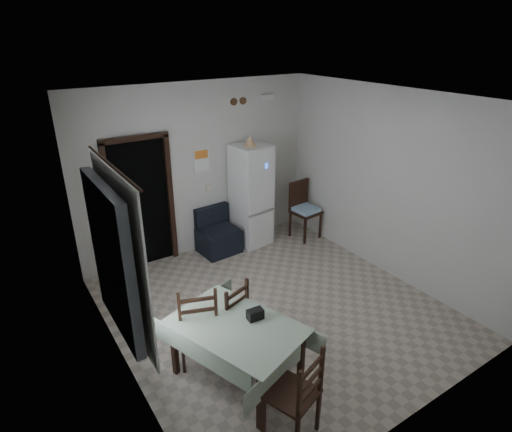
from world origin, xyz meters
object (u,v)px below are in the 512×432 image
Objects in this scene: dining_chair_far_right at (226,314)px; dining_table at (237,352)px; dining_chair_far_left at (197,321)px; dining_chair_near_head at (292,393)px; fridge at (251,196)px; navy_seat at (218,231)px; corner_chair at (306,211)px.

dining_table is at bearing 53.91° from dining_chair_far_right.
dining_chair_near_head is (0.28, -1.43, -0.02)m from dining_chair_far_left.
fridge reaches higher than dining_chair_far_right.
dining_chair_far_right reaches higher than navy_seat.
dining_table is 1.46× the size of dining_chair_far_right.
fridge is 1.10m from corner_chair.
navy_seat is 0.73× the size of corner_chair.
dining_chair_far_left reaches higher than navy_seat.
navy_seat is 3.04m from dining_table.
dining_table is 1.36× the size of dining_chair_near_head.
dining_chair_near_head is (-1.22, -3.65, 0.12)m from navy_seat.
navy_seat is at bearing -134.56° from dining_chair_far_right.
dining_table is 0.56m from dining_chair_far_right.
corner_chair is 3.32m from dining_chair_far_right.
fridge is at bearing 35.61° from dining_table.
dining_table is 1.31× the size of dining_chair_far_left.
fridge is 2.90m from dining_chair_far_right.
navy_seat is 2.68m from dining_chair_far_left.
dining_chair_far_right is at bearing -151.31° from corner_chair.
dining_chair_near_head reaches higher than dining_table.
dining_table is at bearing -146.15° from corner_chair.
dining_chair_far_right reaches higher than dining_table.
navy_seat is at bearing 46.18° from dining_table.
dining_chair_near_head is (-2.86, -3.27, -0.02)m from corner_chair.
dining_chair_far_left reaches higher than corner_chair.
dining_chair_near_head is at bearing 67.78° from dining_chair_far_right.
corner_chair is 3.63m from dining_chair_far_left.
navy_seat is at bearing 173.49° from fridge.
dining_chair_far_right is 0.93× the size of dining_chair_near_head.
dining_table is at bearing -104.92° from dining_chair_near_head.
dining_chair_far_right is (-2.75, -1.85, -0.06)m from corner_chair.
dining_chair_far_left is (-0.21, 0.53, 0.17)m from dining_table.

